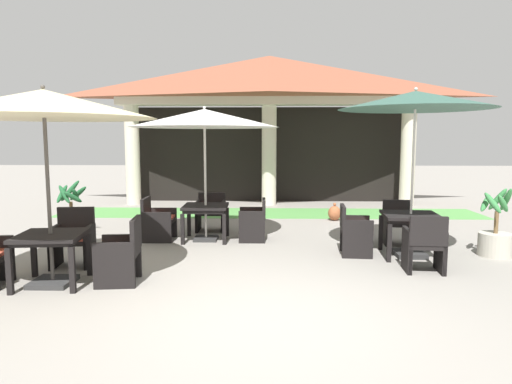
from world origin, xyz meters
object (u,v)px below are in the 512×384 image
Objects in this scene: patio_chair_near_foreground_east at (254,220)px; patio_chair_mid_right_west at (354,231)px; patio_umbrella_mid_right at (415,102)px; patio_chair_mid_right_north at (399,224)px; potted_palm_left_edge at (72,219)px; terracotta_urn at (334,213)px; patio_umbrella_near_foreground at (204,119)px; patio_table_mid_left at (51,241)px; patio_table_mid_right at (411,220)px; patio_table_near_foreground at (206,210)px; patio_chair_near_foreground_north at (211,212)px; patio_umbrella_mid_left at (44,105)px; potted_palm_right_edge at (495,238)px; patio_chair_mid_left_east at (121,253)px; patio_chair_mid_left_north at (73,240)px; patio_chair_mid_right_south at (425,245)px; patio_chair_near_foreground_west at (158,221)px.

patio_chair_mid_right_west is (1.79, -1.11, 0.01)m from patio_chair_near_foreground_east.
patio_chair_near_foreground_east is at bearing 156.57° from patio_umbrella_mid_right.
patio_chair_near_foreground_east is 2.82m from patio_chair_mid_right_north.
potted_palm_left_edge reaches higher than terracotta_urn.
patio_umbrella_near_foreground is 3.52× the size of patio_chair_near_foreground_east.
patio_table_mid_right is at bearing 17.17° from patio_table_mid_left.
patio_chair_near_foreground_north is at bearing 91.11° from patio_table_near_foreground.
patio_chair_near_foreground_north is 4.66m from patio_umbrella_mid_left.
patio_chair_mid_right_west is at bearing 179.68° from potted_palm_right_edge.
patio_chair_mid_left_north is (-1.04, 0.83, 0.00)m from patio_chair_mid_left_east.
patio_chair_mid_right_north is 6.71m from potted_palm_left_edge.
patio_chair_mid_left_east is at bearing 146.18° from patio_chair_near_foreground_east.
patio_chair_mid_right_north is at bearing -70.81° from terracotta_urn.
patio_chair_mid_left_north is at bearing 96.31° from patio_umbrella_mid_left.
patio_umbrella_near_foreground reaches higher than terracotta_urn.
patio_table_mid_right is (3.71, -2.12, 0.24)m from patio_chair_near_foreground_north.
patio_chair_mid_left_north is at bearing -177.51° from patio_chair_mid_right_south.
patio_chair_mid_left_north is 6.34m from terracotta_urn.
patio_chair_mid_right_south is 7.01m from potted_palm_left_edge.
patio_umbrella_mid_left is 5.98m from patio_table_mid_right.
patio_chair_mid_right_south is at bearing -30.29° from patio_table_near_foreground.
patio_chair_near_foreground_west is 0.70× the size of potted_palm_right_edge.
patio_umbrella_mid_right is at bearing 90.00° from patio_chair_mid_right_west.
patio_chair_mid_right_south is 1.86m from potted_palm_right_edge.
patio_umbrella_mid_right is (-0.00, -0.00, 1.99)m from patio_table_mid_right.
patio_table_near_foreground is at bearing -141.72° from terracotta_urn.
patio_chair_mid_left_east is (0.93, 0.10, -0.20)m from patio_table_mid_left.
potted_palm_left_edge is (-1.17, 3.30, -2.13)m from patio_umbrella_mid_left.
potted_palm_right_edge is (4.21, -1.12, -0.08)m from patio_chair_near_foreground_east.
potted_palm_left_edge reaches higher than patio_chair_mid_right_north.
patio_umbrella_mid_left is 3.00× the size of patio_table_mid_right.
patio_table_mid_right is (4.50, 1.58, 0.22)m from patio_chair_mid_left_east.
patio_umbrella_near_foreground reaches higher than patio_table_near_foreground.
patio_chair_mid_right_north is at bearing 85.41° from patio_table_mid_right.
patio_umbrella_mid_left reaches higher than patio_chair_mid_right_south.
patio_chair_mid_left_north reaches higher than patio_chair_near_foreground_north.
patio_chair_mid_right_west is at bearing 142.35° from patio_chair_near_foreground_north.
potted_palm_left_edge is (-2.91, 0.45, -2.07)m from patio_umbrella_near_foreground.
patio_umbrella_mid_left is at bearing -121.57° from patio_umbrella_near_foreground.
patio_umbrella_mid_right reaches higher than terracotta_urn.
potted_palm_right_edge reaches higher than patio_chair_mid_left_east.
patio_chair_mid_right_north is at bearing 25.46° from patio_table_mid_left.
potted_palm_right_edge is (6.13, -1.08, -0.07)m from patio_chair_near_foreground_west.
patio_chair_near_foreground_east is 3.95m from patio_table_mid_left.
patio_chair_mid_right_west is (4.60, 0.82, -0.00)m from patio_chair_mid_left_north.
patio_table_near_foreground is 0.30× the size of patio_umbrella_near_foreground.
patio_table_mid_right is (3.69, -1.16, 0.03)m from patio_table_near_foreground.
potted_palm_left_edge is at bearing 109.46° from patio_table_mid_left.
patio_table_mid_left is at bearing -64.07° from patio_chair_mid_right_west.
patio_table_mid_left is 1.03× the size of patio_chair_mid_left_east.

